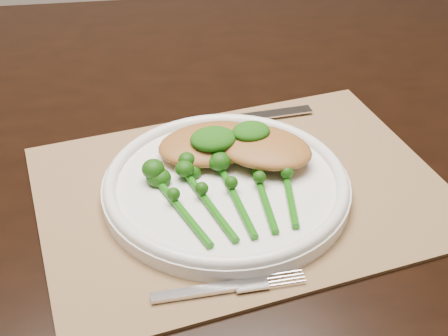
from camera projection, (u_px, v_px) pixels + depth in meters
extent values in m
cube|color=black|center=(164.00, 128.00, 0.89)|extent=(1.70, 1.09, 0.04)
cube|color=olive|center=(242.00, 191.00, 0.73)|extent=(0.50, 0.38, 0.00)
cylinder|color=white|center=(226.00, 187.00, 0.72)|extent=(0.29, 0.29, 0.02)
torus|color=white|center=(226.00, 181.00, 0.72)|extent=(0.28, 0.28, 0.01)
cube|color=silver|center=(196.00, 125.00, 0.84)|extent=(0.08, 0.02, 0.01)
cube|color=silver|center=(268.00, 114.00, 0.86)|extent=(0.13, 0.02, 0.00)
cube|color=silver|center=(194.00, 292.00, 0.60)|extent=(0.09, 0.02, 0.00)
ellipsoid|color=#A56930|center=(212.00, 144.00, 0.76)|extent=(0.14, 0.10, 0.03)
ellipsoid|color=#A56930|center=(261.00, 146.00, 0.74)|extent=(0.15, 0.15, 0.02)
ellipsoid|color=#104209|center=(213.00, 139.00, 0.74)|extent=(0.06, 0.05, 0.02)
ellipsoid|color=#104209|center=(251.00, 131.00, 0.74)|extent=(0.05, 0.04, 0.02)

